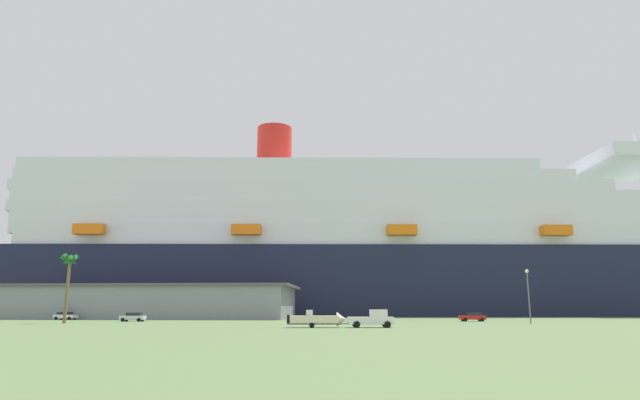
{
  "coord_description": "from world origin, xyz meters",
  "views": [
    {
      "loc": [
        3.05,
        -90.21,
        2.35
      ],
      "look_at": [
        4.43,
        33.11,
        27.63
      ],
      "focal_mm": 29.68,
      "sensor_mm": 36.0,
      "label": 1
    }
  ],
  "objects": [
    {
      "name": "parked_car_silver_sedan",
      "position": [
        -29.32,
        6.88,
        0.83
      ],
      "size": [
        4.38,
        2.15,
        1.58
      ],
      "color": "silver",
      "rests_on": "ground_plane"
    },
    {
      "name": "cruise_ship",
      "position": [
        25.26,
        69.06,
        18.86
      ],
      "size": [
        286.14,
        34.62,
        60.82
      ],
      "color": "#191E38",
      "rests_on": "ground_plane"
    },
    {
      "name": "parked_car_white_van",
      "position": [
        -47.88,
        21.08,
        0.83
      ],
      "size": [
        4.67,
        2.66,
        1.58
      ],
      "color": "white",
      "rests_on": "ground_plane"
    },
    {
      "name": "street_lamp",
      "position": [
        36.81,
        -6.28,
        5.42
      ],
      "size": [
        0.56,
        0.56,
        8.38
      ],
      "color": "slate",
      "rests_on": "ground_plane"
    },
    {
      "name": "terminal_building",
      "position": [
        -35.93,
        34.99,
        3.77
      ],
      "size": [
        71.14,
        32.18,
        7.49
      ],
      "color": "gray",
      "rests_on": "ground_plane"
    },
    {
      "name": "parked_car_red_hatchback",
      "position": [
        31.92,
        7.76,
        0.83
      ],
      "size": [
        4.65,
        2.07,
        1.58
      ],
      "color": "red",
      "rests_on": "ground_plane"
    },
    {
      "name": "palm_tree",
      "position": [
        -36.19,
        -4.74,
        9.05
      ],
      "size": [
        2.93,
        2.96,
        10.95
      ],
      "color": "brown",
      "rests_on": "ground_plane"
    },
    {
      "name": "ground_plane",
      "position": [
        0.0,
        30.0,
        0.0
      ],
      "size": [
        600.0,
        600.0,
        0.0
      ],
      "primitive_type": "plane",
      "color": "#567042"
    },
    {
      "name": "small_boat_on_trailer",
      "position": [
        3.75,
        -23.43,
        0.96
      ],
      "size": [
        8.34,
        2.15,
        2.15
      ],
      "color": "#595960",
      "rests_on": "ground_plane"
    },
    {
      "name": "pickup_truck",
      "position": [
        10.29,
        -23.31,
        1.04
      ],
      "size": [
        5.63,
        2.36,
        2.2
      ],
      "color": "white",
      "rests_on": "ground_plane"
    }
  ]
}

